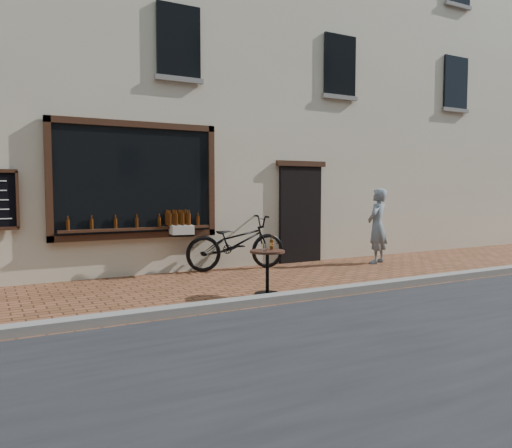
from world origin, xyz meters
TOP-DOWN VIEW (x-y plane):
  - ground at (0.00, 0.00)m, footprint 90.00×90.00m
  - kerb at (0.00, 0.20)m, footprint 90.00×0.25m
  - shop_building at (0.00, 6.50)m, footprint 28.00×6.20m
  - cargo_bicycle at (0.07, 3.20)m, footprint 2.61×0.98m
  - bistro_table at (-0.56, 0.73)m, footprint 0.55×0.55m
  - pedestrian at (3.33, 2.47)m, footprint 0.73×0.64m

SIDE VIEW (x-z plane):
  - ground at x=0.00m, z-range 0.00..0.00m
  - kerb at x=0.00m, z-range 0.00..0.12m
  - bistro_table at x=-0.56m, z-range 0.03..0.98m
  - cargo_bicycle at x=0.07m, z-range -0.03..1.19m
  - pedestrian at x=3.33m, z-range 0.00..1.70m
  - shop_building at x=0.00m, z-range 0.00..10.00m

